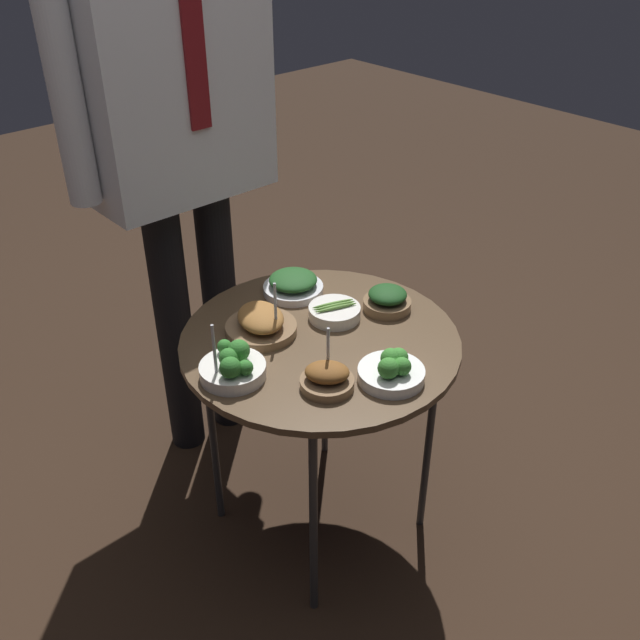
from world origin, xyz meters
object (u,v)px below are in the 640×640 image
(bowl_roast_front_left, at_px, (261,323))
(waiter_figure, at_px, (174,105))
(bowl_roast_center, at_px, (327,378))
(serving_cart, at_px, (320,352))
(bowl_asparagus_near_rim, at_px, (335,312))
(bowl_broccoli_front_center, at_px, (392,370))
(bowl_broccoli_back_left, at_px, (233,366))
(bowl_spinach_mid_right, at_px, (387,300))
(bowl_spinach_mid_left, at_px, (293,284))

(bowl_roast_front_left, relative_size, waiter_figure, 0.10)
(bowl_roast_center, height_order, waiter_figure, waiter_figure)
(waiter_figure, bearing_deg, bowl_roast_front_left, -100.68)
(serving_cart, relative_size, bowl_asparagus_near_rim, 5.20)
(serving_cart, height_order, bowl_broccoli_front_center, bowl_broccoli_front_center)
(bowl_broccoli_front_center, xyz_separation_m, bowl_roast_center, (-0.12, 0.08, -0.00))
(bowl_roast_front_left, height_order, bowl_roast_center, bowl_roast_front_left)
(bowl_roast_center, relative_size, bowl_broccoli_back_left, 0.86)
(bowl_asparagus_near_rim, distance_m, bowl_roast_front_left, 0.19)
(bowl_roast_front_left, relative_size, bowl_spinach_mid_right, 1.42)
(bowl_roast_front_left, distance_m, bowl_roast_center, 0.26)
(waiter_figure, bearing_deg, bowl_spinach_mid_left, -73.29)
(bowl_roast_front_left, height_order, bowl_spinach_mid_right, bowl_roast_front_left)
(bowl_spinach_mid_right, bearing_deg, bowl_asparagus_near_rim, 155.27)
(bowl_broccoli_back_left, relative_size, waiter_figure, 0.09)
(bowl_spinach_mid_left, bearing_deg, bowl_broccoli_back_left, -150.12)
(bowl_asparagus_near_rim, height_order, waiter_figure, waiter_figure)
(bowl_broccoli_front_center, distance_m, waiter_figure, 0.87)
(bowl_asparagus_near_rim, height_order, bowl_roast_center, bowl_roast_center)
(bowl_asparagus_near_rim, bearing_deg, waiter_figure, 100.99)
(serving_cart, height_order, bowl_roast_center, bowl_roast_center)
(serving_cart, height_order, bowl_roast_front_left, bowl_roast_front_left)
(bowl_broccoli_front_center, height_order, bowl_broccoli_back_left, bowl_broccoli_back_left)
(serving_cart, distance_m, bowl_broccoli_back_left, 0.26)
(bowl_asparagus_near_rim, distance_m, bowl_spinach_mid_left, 0.16)
(bowl_broccoli_back_left, bearing_deg, bowl_spinach_mid_left, 29.88)
(bowl_spinach_mid_right, xyz_separation_m, waiter_figure, (-0.22, 0.55, 0.42))
(serving_cart, xyz_separation_m, bowl_asparagus_near_rim, (0.09, 0.04, 0.06))
(bowl_broccoli_front_center, xyz_separation_m, bowl_spinach_mid_left, (0.08, 0.43, -0.00))
(bowl_roast_center, distance_m, bowl_broccoli_back_left, 0.21)
(serving_cart, distance_m, bowl_spinach_mid_left, 0.23)
(bowl_broccoli_front_center, height_order, bowl_roast_front_left, bowl_roast_front_left)
(bowl_roast_center, xyz_separation_m, bowl_spinach_mid_left, (0.21, 0.36, -0.00))
(bowl_roast_front_left, distance_m, waiter_figure, 0.60)
(bowl_roast_front_left, xyz_separation_m, bowl_spinach_mid_right, (0.30, -0.13, -0.00))
(bowl_roast_front_left, relative_size, bowl_broccoli_back_left, 1.13)
(bowl_roast_front_left, distance_m, bowl_broccoli_back_left, 0.18)
(bowl_roast_front_left, bearing_deg, serving_cart, -50.57)
(bowl_spinach_mid_right, relative_size, bowl_broccoli_back_left, 0.80)
(bowl_broccoli_back_left, distance_m, bowl_spinach_mid_left, 0.39)
(bowl_roast_front_left, xyz_separation_m, bowl_broccoli_back_left, (-0.15, -0.10, 0.00))
(serving_cart, xyz_separation_m, bowl_broccoli_front_center, (0.01, -0.23, 0.07))
(bowl_roast_center, bearing_deg, waiter_figure, 81.27)
(serving_cart, distance_m, bowl_asparagus_near_rim, 0.11)
(bowl_roast_center, bearing_deg, bowl_asparagus_near_rim, 43.74)
(serving_cart, distance_m, waiter_figure, 0.72)
(bowl_roast_front_left, bearing_deg, bowl_broccoli_front_center, -73.94)
(bowl_spinach_mid_left, bearing_deg, bowl_asparagus_near_rim, -91.23)
(bowl_roast_front_left, height_order, waiter_figure, waiter_figure)
(bowl_roast_center, relative_size, bowl_spinach_mid_left, 0.83)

